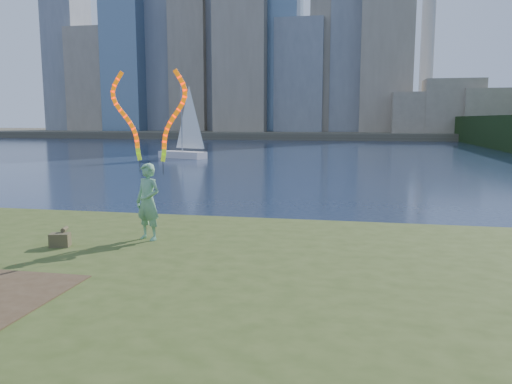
# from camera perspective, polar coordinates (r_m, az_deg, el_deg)

# --- Properties ---
(ground) EXTENTS (320.00, 320.00, 0.00)m
(ground) POSITION_cam_1_polar(r_m,az_deg,el_deg) (10.78, -10.73, -10.98)
(ground) COLOR #192640
(ground) RESTS_ON ground
(grassy_knoll) EXTENTS (20.00, 18.00, 0.80)m
(grassy_knoll) POSITION_cam_1_polar(r_m,az_deg,el_deg) (8.71, -16.58, -13.56)
(grassy_knoll) COLOR #3B4C1B
(grassy_knoll) RESTS_ON ground
(far_shore) EXTENTS (320.00, 40.00, 1.20)m
(far_shore) POSITION_cam_1_polar(r_m,az_deg,el_deg) (104.53, 9.16, 6.59)
(far_shore) COLOR #484435
(far_shore) RESTS_ON ground
(woman_with_ribbons) EXTENTS (1.98, 0.78, 4.13)m
(woman_with_ribbons) POSITION_cam_1_polar(r_m,az_deg,el_deg) (11.52, -12.20, 1.45)
(woman_with_ribbons) COLOR #127833
(woman_with_ribbons) RESTS_ON grassy_knoll
(canvas_bag) EXTENTS (0.47, 0.52, 0.39)m
(canvas_bag) POSITION_cam_1_polar(r_m,az_deg,el_deg) (11.66, -21.46, -5.03)
(canvas_bag) COLOR #484128
(canvas_bag) RESTS_ON grassy_knoll
(sailboat) EXTENTS (4.89, 3.14, 7.52)m
(sailboat) POSITION_cam_1_polar(r_m,az_deg,el_deg) (46.26, -8.19, 5.44)
(sailboat) COLOR silver
(sailboat) RESTS_ON ground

